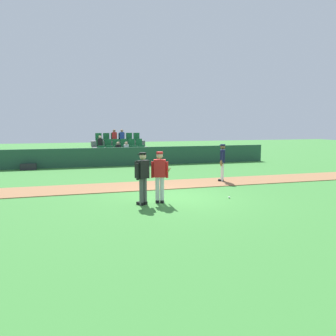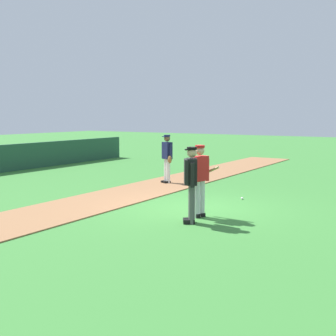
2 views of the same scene
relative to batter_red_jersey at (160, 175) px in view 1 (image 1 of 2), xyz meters
name	(u,v)px [view 1 (image 1 of 2)]	position (x,y,z in m)	size (l,w,h in m)	color
ground_plane	(174,198)	(0.72, 0.64, -0.97)	(80.00, 80.00, 0.00)	#387A33
infield_dirt_path	(155,185)	(0.72, 3.36, -0.95)	(28.00, 2.22, 0.03)	#936642
dugout_fence	(125,156)	(0.72, 11.10, -0.37)	(20.00, 0.16, 1.19)	#234C38
stadium_bleachers	(120,154)	(0.71, 12.98, -0.34)	(3.90, 2.95, 2.30)	slate
batter_red_jersey	(160,175)	(0.00, 0.00, 0.00)	(0.60, 0.80, 1.76)	silver
umpire_home_plate	(143,175)	(-0.63, -0.11, 0.03)	(0.53, 0.46, 1.76)	#4C4C4C
runner_navy_jersey	(222,161)	(4.00, 3.47, -0.01)	(0.45, 0.60, 1.76)	white
baseball	(229,197)	(2.62, -0.02, -0.93)	(0.07, 0.07, 0.07)	white
equipment_bag	(28,167)	(-5.11, 10.65, -0.79)	(0.90, 0.36, 0.36)	#232328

